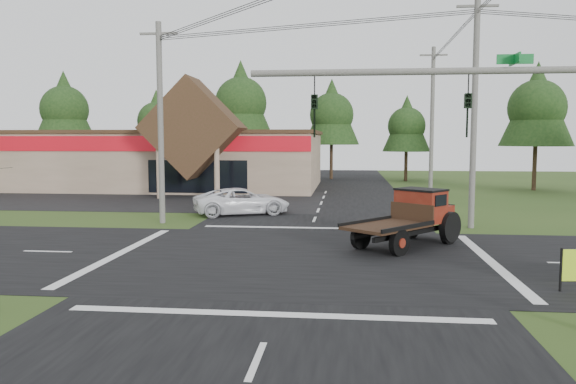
# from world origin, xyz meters

# --- Properties ---
(ground) EXTENTS (120.00, 120.00, 0.00)m
(ground) POSITION_xyz_m (0.00, 0.00, 0.00)
(ground) COLOR #2B4518
(ground) RESTS_ON ground
(road_ns) EXTENTS (12.00, 120.00, 0.02)m
(road_ns) POSITION_xyz_m (0.00, 0.00, 0.01)
(road_ns) COLOR black
(road_ns) RESTS_ON ground
(road_ew) EXTENTS (120.00, 12.00, 0.02)m
(road_ew) POSITION_xyz_m (0.00, 0.00, 0.01)
(road_ew) COLOR black
(road_ew) RESTS_ON ground
(parking_apron) EXTENTS (28.00, 14.00, 0.02)m
(parking_apron) POSITION_xyz_m (-14.00, 19.00, 0.01)
(parking_apron) COLOR black
(parking_apron) RESTS_ON ground
(cvs_building) EXTENTS (30.40, 18.20, 9.19)m
(cvs_building) POSITION_xyz_m (-15.70, 29.57, 2.78)
(cvs_building) COLOR #8C755F
(cvs_building) RESTS_ON ground
(traffic_signal_mast) EXTENTS (8.12, 0.24, 7.00)m
(traffic_signal_mast) POSITION_xyz_m (5.82, -7.50, 4.43)
(traffic_signal_mast) COLOR #595651
(traffic_signal_mast) RESTS_ON ground
(utility_pole_nw) EXTENTS (2.00, 0.30, 10.50)m
(utility_pole_nw) POSITION_xyz_m (-8.00, 8.00, 5.39)
(utility_pole_nw) COLOR #595651
(utility_pole_nw) RESTS_ON ground
(utility_pole_ne) EXTENTS (2.00, 0.30, 11.50)m
(utility_pole_ne) POSITION_xyz_m (8.00, 8.00, 5.89)
(utility_pole_ne) COLOR #595651
(utility_pole_ne) RESTS_ON ground
(utility_pole_n) EXTENTS (2.00, 0.30, 11.20)m
(utility_pole_n) POSITION_xyz_m (8.00, 22.00, 5.74)
(utility_pole_n) COLOR #595651
(utility_pole_n) RESTS_ON ground
(tree_row_a) EXTENTS (6.72, 6.72, 12.12)m
(tree_row_a) POSITION_xyz_m (-30.00, 40.00, 8.05)
(tree_row_a) COLOR #332316
(tree_row_a) RESTS_ON ground
(tree_row_b) EXTENTS (5.60, 5.60, 10.10)m
(tree_row_b) POSITION_xyz_m (-20.00, 42.00, 6.70)
(tree_row_b) COLOR #332316
(tree_row_b) RESTS_ON ground
(tree_row_c) EXTENTS (7.28, 7.28, 13.13)m
(tree_row_c) POSITION_xyz_m (-10.00, 41.00, 8.72)
(tree_row_c) COLOR #332316
(tree_row_c) RESTS_ON ground
(tree_row_d) EXTENTS (6.16, 6.16, 11.11)m
(tree_row_d) POSITION_xyz_m (0.00, 42.00, 7.38)
(tree_row_d) COLOR #332316
(tree_row_d) RESTS_ON ground
(tree_row_e) EXTENTS (5.04, 5.04, 9.09)m
(tree_row_e) POSITION_xyz_m (8.00, 40.00, 6.03)
(tree_row_e) COLOR #332316
(tree_row_e) RESTS_ON ground
(tree_side_ne) EXTENTS (6.16, 6.16, 11.11)m
(tree_side_ne) POSITION_xyz_m (18.00, 30.00, 7.38)
(tree_side_ne) COLOR #332316
(tree_side_ne) RESTS_ON ground
(antique_flatbed_truck) EXTENTS (5.42, 5.80, 2.41)m
(antique_flatbed_truck) POSITION_xyz_m (4.16, 2.55, 1.20)
(antique_flatbed_truck) COLOR #5C150D
(antique_flatbed_truck) RESTS_ON ground
(white_pickup) EXTENTS (6.24, 4.66, 1.57)m
(white_pickup) POSITION_xyz_m (-4.42, 11.81, 0.79)
(white_pickup) COLOR white
(white_pickup) RESTS_ON ground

